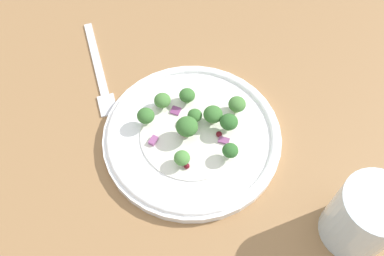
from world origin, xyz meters
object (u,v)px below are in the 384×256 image
object	(u,v)px
plate	(192,135)
broccoli_floret_1	(187,95)
fork	(99,72)
water_glass	(364,217)
broccoli_floret_0	(182,158)
broccoli_floret_2	(237,104)

from	to	relation	value
plate	broccoli_floret_1	size ratio (longest dim) A/B	10.70
broccoli_floret_1	fork	size ratio (longest dim) A/B	0.12
broccoli_floret_1	water_glass	bearing A→B (deg)	-37.83
broccoli_floret_1	water_glass	distance (cm)	26.34
plate	water_glass	bearing A→B (deg)	-29.23
broccoli_floret_0	water_glass	bearing A→B (deg)	-17.61
broccoli_floret_0	broccoli_floret_2	size ratio (longest dim) A/B	0.86
broccoli_floret_0	broccoli_floret_1	size ratio (longest dim) A/B	0.93
fork	water_glass	bearing A→B (deg)	-31.65
plate	broccoli_floret_1	world-z (taller)	broccoli_floret_1
water_glass	broccoli_floret_0	bearing A→B (deg)	162.39
broccoli_floret_0	plate	bearing A→B (deg)	79.30
water_glass	broccoli_floret_1	bearing A→B (deg)	142.17
plate	water_glass	xyz separation A→B (cm)	(19.64, -10.99, 3.79)
broccoli_floret_0	broccoli_floret_1	world-z (taller)	same
plate	fork	distance (cm)	17.95
plate	fork	size ratio (longest dim) A/B	1.32
broccoli_floret_2	water_glass	xyz separation A→B (cm)	(13.97, -15.13, 1.82)
broccoli_floret_1	water_glass	world-z (taller)	water_glass
broccoli_floret_0	fork	distance (cm)	20.39
plate	fork	bearing A→B (deg)	145.30
plate	broccoli_floret_0	size ratio (longest dim) A/B	11.52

